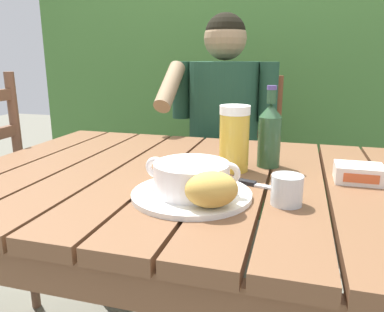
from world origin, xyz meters
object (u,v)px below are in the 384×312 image
Objects in this scene: bread_roll at (211,189)px; table_knife at (254,184)px; water_glass_small at (287,190)px; beer_bottle at (270,134)px; soup_bowl at (192,177)px; serving_plate at (192,194)px; person_eating at (221,128)px; butter_tub at (359,173)px; chair_near_diner at (228,167)px; beer_glass at (234,138)px.

bread_roll reaches higher than table_knife.
beer_bottle is at bearing 102.22° from water_glass_small.
bread_roll is at bearing -49.40° from soup_bowl.
beer_bottle is at bearing 63.98° from serving_plate.
beer_bottle is 0.31m from water_glass_small.
person_eating reaches higher than butter_tub.
water_glass_small is at bearing 3.37° from soup_bowl.
chair_near_diner is 1.03m from butter_tub.
serving_plate is at bearing -84.31° from chair_near_diner.
soup_bowl is 1.39× the size of table_knife.
table_knife is at bearing 41.99° from soup_bowl.
serving_plate is at bearing -150.11° from butter_tub.
beer_glass is at bearing 121.41° from table_knife.
chair_near_diner is 5.90× the size of table_knife.
person_eating is at bearing -90.82° from chair_near_diner.
table_knife is at bearing -95.67° from beer_bottle.
butter_tub reaches higher than serving_plate.
chair_near_diner is 4.24× the size of soup_bowl.
soup_bowl is at bearing -103.48° from beer_glass.
bread_roll is (0.17, -0.96, 0.05)m from person_eating.
butter_tub is (0.49, -0.87, 0.27)m from chair_near_diner.
person_eating is 0.89m from serving_plate.
serving_plate is at bearing -176.63° from water_glass_small.
beer_glass is at bearing 91.21° from bread_roll.
butter_tub reaches higher than table_knife.
chair_near_diner reaches higher than soup_bowl.
table_knife is at bearing -72.64° from person_eating.
person_eating reaches higher than soup_bowl.
bread_roll is 0.83× the size of table_knife.
bread_roll is 0.31m from beer_glass.
beer_glass reaches higher than butter_tub.
water_glass_small is (0.32, -0.88, 0.04)m from person_eating.
chair_near_diner is 1.03m from table_knife.
butter_tub is (0.50, -0.67, 0.03)m from person_eating.
beer_glass is 0.11m from beer_bottle.
soup_bowl reaches higher than butter_tub.
beer_glass is (0.06, 0.24, 0.09)m from serving_plate.
person_eating reaches higher than beer_bottle.
bread_roll is 0.39m from beer_bottle.
bread_roll is 0.44m from butter_tub.
table_knife is at bearing 128.05° from water_glass_small.
water_glass_small is at bearing -69.76° from person_eating.
serving_plate reaches higher than table_knife.
soup_bowl is at bearing -116.02° from beer_bottle.
person_eating is 17.82× the size of water_glass_small.
butter_tub is 0.28m from table_knife.
bread_roll is at bearing -79.72° from person_eating.
water_glass_small reaches higher than butter_tub.
beer_bottle reaches higher than serving_plate.
beer_bottle is at bearing 77.30° from bread_roll.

